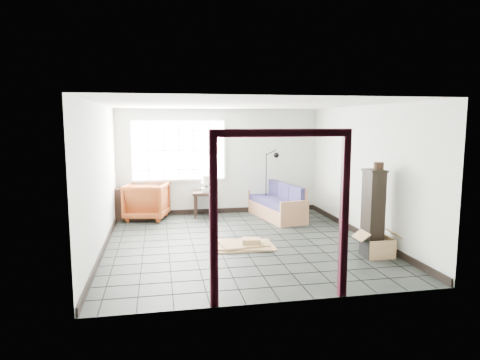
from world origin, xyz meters
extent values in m
plane|color=black|center=(0.00, 0.00, 0.00)|extent=(5.50, 5.50, 0.00)
cube|color=silver|center=(0.00, 2.75, 1.30)|extent=(5.00, 0.02, 2.60)
cube|color=silver|center=(0.00, -2.75, 1.30)|extent=(5.00, 0.02, 2.60)
cube|color=silver|center=(-2.50, 0.00, 1.30)|extent=(0.02, 5.50, 2.60)
cube|color=silver|center=(2.50, 0.00, 1.30)|extent=(0.02, 5.50, 2.60)
cube|color=white|center=(0.00, 0.00, 2.60)|extent=(5.00, 5.50, 0.02)
cube|color=black|center=(0.00, 2.73, 0.06)|extent=(4.95, 0.03, 0.12)
cube|color=black|center=(-2.48, 0.00, 0.06)|extent=(0.03, 5.45, 0.12)
cube|color=black|center=(2.48, 0.00, 0.06)|extent=(0.03, 5.45, 0.12)
cube|color=silver|center=(-1.00, 2.71, 1.60)|extent=(2.32, 0.06, 1.52)
cube|color=white|center=(-1.00, 2.67, 1.60)|extent=(2.20, 0.02, 1.40)
cube|color=#3B0D1A|center=(-0.85, -2.70, 1.05)|extent=(0.10, 0.08, 2.10)
cube|color=#3B0D1A|center=(0.85, -2.70, 1.05)|extent=(0.10, 0.08, 2.10)
cube|color=#3B0D1A|center=(0.00, -2.70, 2.15)|extent=(1.80, 0.08, 0.10)
cube|color=#996745|center=(1.25, 1.94, 0.16)|extent=(1.02, 1.86, 0.32)
cube|color=#996745|center=(1.42, 1.06, 0.28)|extent=(0.70, 0.18, 0.56)
cube|color=#996745|center=(1.08, 2.83, 0.28)|extent=(0.70, 0.18, 0.56)
cube|color=#996745|center=(1.56, 2.00, 0.48)|extent=(0.40, 1.74, 0.61)
cube|color=#21193F|center=(1.34, 1.37, 0.39)|extent=(0.73, 0.67, 0.14)
cube|color=#21193F|center=(1.59, 1.42, 0.60)|extent=(0.23, 0.57, 0.46)
cube|color=#21193F|center=(1.23, 1.94, 0.39)|extent=(0.73, 0.67, 0.14)
cube|color=#21193F|center=(1.48, 1.99, 0.60)|extent=(0.23, 0.57, 0.46)
cube|color=#21193F|center=(1.12, 2.51, 0.39)|extent=(0.73, 0.67, 0.14)
cube|color=#21193F|center=(1.37, 2.56, 0.60)|extent=(0.23, 0.57, 0.46)
imported|color=brown|center=(-1.78, 2.40, 0.47)|extent=(1.11, 1.06, 0.95)
cube|color=black|center=(-0.41, 2.38, 0.58)|extent=(0.63, 0.63, 0.07)
cube|color=black|center=(-0.66, 2.19, 0.28)|extent=(0.06, 0.06, 0.56)
cube|color=black|center=(-0.22, 2.13, 0.28)|extent=(0.06, 0.06, 0.56)
cube|color=black|center=(-0.60, 2.64, 0.28)|extent=(0.06, 0.06, 0.56)
cube|color=black|center=(-0.16, 2.58, 0.28)|extent=(0.06, 0.06, 0.56)
cylinder|color=black|center=(-0.37, 2.35, 0.69)|extent=(0.12, 0.12, 0.14)
cylinder|color=black|center=(-0.37, 2.35, 0.80)|extent=(0.03, 0.03, 0.10)
cone|color=beige|center=(-0.37, 2.35, 0.91)|extent=(0.31, 0.31, 0.19)
cube|color=silver|center=(-0.35, 2.31, 0.67)|extent=(0.29, 0.23, 0.10)
cylinder|color=black|center=(-0.49, 2.31, 0.67)|extent=(0.02, 0.06, 0.06)
cylinder|color=black|center=(1.11, 2.40, 0.01)|extent=(0.25, 0.25, 0.03)
cylinder|color=black|center=(1.11, 2.40, 0.76)|extent=(0.02, 0.02, 1.49)
cylinder|color=black|center=(1.23, 2.35, 1.54)|extent=(0.25, 0.02, 0.13)
sphere|color=black|center=(1.34, 2.30, 1.48)|extent=(0.13, 0.13, 0.13)
cube|color=black|center=(-2.15, 2.40, 0.38)|extent=(1.01, 0.47, 0.76)
cube|color=black|center=(-2.15, 2.40, 0.39)|extent=(0.94, 0.41, 0.03)
cube|color=black|center=(2.15, -1.04, 0.73)|extent=(0.27, 0.37, 1.46)
cube|color=black|center=(2.15, -1.04, 1.46)|extent=(0.31, 0.40, 0.04)
cylinder|color=black|center=(2.21, -1.07, 1.54)|extent=(0.17, 0.17, 0.13)
cube|color=olive|center=(2.15, -1.25, 0.01)|extent=(0.48, 0.39, 0.02)
cube|color=black|center=(1.91, -1.24, 0.16)|extent=(0.03, 0.38, 0.32)
cube|color=olive|center=(2.39, -1.26, 0.16)|extent=(0.03, 0.38, 0.32)
cube|color=olive|center=(2.14, -1.44, 0.16)|extent=(0.47, 0.03, 0.32)
cube|color=olive|center=(2.16, -1.06, 0.16)|extent=(0.47, 0.03, 0.32)
cube|color=olive|center=(1.85, -1.24, 0.38)|extent=(0.19, 0.38, 0.13)
cube|color=olive|center=(2.45, -1.26, 0.38)|extent=(0.19, 0.38, 0.13)
cube|color=olive|center=(0.01, -0.26, 0.01)|extent=(1.13, 0.81, 0.02)
cube|color=olive|center=(0.01, -0.26, 0.03)|extent=(1.10, 0.91, 0.02)
cube|color=olive|center=(0.01, -0.26, 0.06)|extent=(0.90, 0.71, 0.02)
cube|color=olive|center=(0.15, -0.31, 0.12)|extent=(0.36, 0.31, 0.09)
camera|label=1|loc=(-1.49, -7.76, 2.28)|focal=32.00mm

